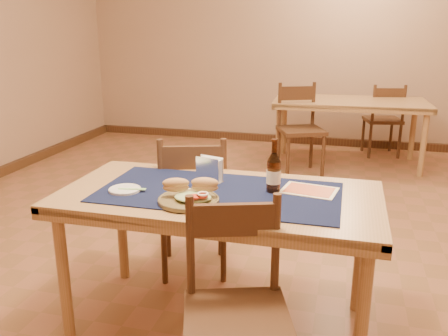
% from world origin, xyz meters
% --- Properties ---
extents(room, '(6.04, 7.04, 2.84)m').
position_xyz_m(room, '(0.00, 0.00, 1.40)').
color(room, '#8F5A3E').
rests_on(room, ground).
extents(main_table, '(1.60, 0.80, 0.75)m').
position_xyz_m(main_table, '(0.00, -0.80, 0.67)').
color(main_table, '#9D754A').
rests_on(main_table, ground).
extents(placemat, '(1.20, 0.60, 0.01)m').
position_xyz_m(placemat, '(0.00, -0.80, 0.75)').
color(placemat, '#0D1732').
rests_on(placemat, main_table).
extents(baseboard, '(6.00, 7.00, 0.10)m').
position_xyz_m(baseboard, '(0.00, 0.00, 0.05)').
color(baseboard, '#432B18').
rests_on(baseboard, ground).
extents(back_table, '(1.73, 0.92, 0.75)m').
position_xyz_m(back_table, '(0.62, 2.58, 0.67)').
color(back_table, '#9D754A').
rests_on(back_table, ground).
extents(chair_main_far, '(0.54, 0.54, 0.93)m').
position_xyz_m(chair_main_far, '(-0.31, -0.30, 0.48)').
color(chair_main_far, '#432B18').
rests_on(chair_main_far, ground).
extents(chair_main_near, '(0.53, 0.53, 0.90)m').
position_xyz_m(chair_main_near, '(0.22, -1.36, 0.47)').
color(chair_main_near, '#432B18').
rests_on(chair_main_near, ground).
extents(chair_back_near, '(0.59, 0.59, 0.97)m').
position_xyz_m(chair_back_near, '(0.11, 2.10, 0.50)').
color(chair_back_near, '#432B18').
rests_on(chair_back_near, ground).
extents(chair_back_far, '(0.49, 0.49, 0.89)m').
position_xyz_m(chair_back_far, '(1.03, 3.08, 0.47)').
color(chair_back_far, '#432B18').
rests_on(chair_back_far, ground).
extents(sandwich_plate, '(0.29, 0.29, 0.11)m').
position_xyz_m(sandwich_plate, '(-0.09, -0.97, 0.79)').
color(sandwich_plate, brown).
rests_on(sandwich_plate, placemat).
extents(side_plate, '(0.16, 0.16, 0.01)m').
position_xyz_m(side_plate, '(-0.46, -0.91, 0.76)').
color(side_plate, silver).
rests_on(side_plate, placemat).
extents(fork, '(0.14, 0.04, 0.00)m').
position_xyz_m(fork, '(-0.41, -0.91, 0.77)').
color(fork, '#90D776').
rests_on(fork, side_plate).
extents(beer_bottle, '(0.07, 0.07, 0.27)m').
position_xyz_m(beer_bottle, '(0.26, -0.73, 0.86)').
color(beer_bottle, '#4C240D').
rests_on(beer_bottle, placemat).
extents(napkin_holder, '(0.16, 0.10, 0.13)m').
position_xyz_m(napkin_holder, '(-0.09, -0.65, 0.82)').
color(napkin_holder, white).
rests_on(napkin_holder, placemat).
extents(menu_card, '(0.30, 0.24, 0.01)m').
position_xyz_m(menu_card, '(0.44, -0.67, 0.76)').
color(menu_card, '#FBEEBE').
rests_on(menu_card, placemat).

